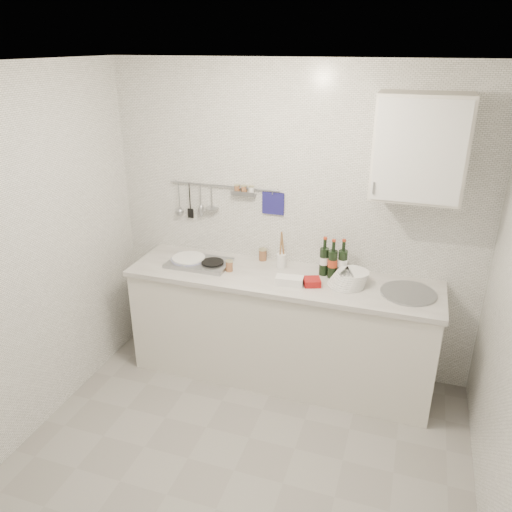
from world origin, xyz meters
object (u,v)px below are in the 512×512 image
at_px(wine_bottles, 333,258).
at_px(plate_stack_hob, 187,260).
at_px(utensil_crock, 281,259).
at_px(plate_stack_sink, 349,279).
at_px(wall_cabinet, 420,147).

bearing_deg(wine_bottles, plate_stack_hob, -174.03).
bearing_deg(utensil_crock, wine_bottles, -5.19).
bearing_deg(plate_stack_hob, plate_stack_sink, 0.51).
distance_m(wine_bottles, utensil_crock, 0.43).
distance_m(plate_stack_sink, wine_bottles, 0.21).
bearing_deg(plate_stack_hob, utensil_crock, 12.05).
bearing_deg(wine_bottles, plate_stack_sink, -37.11).
xyz_separation_m(plate_stack_hob, wine_bottles, (1.18, 0.12, 0.13)).
bearing_deg(wine_bottles, wall_cabinet, -0.21).
height_order(plate_stack_sink, utensil_crock, utensil_crock).
bearing_deg(plate_stack_sink, wine_bottles, 142.89).
xyz_separation_m(plate_stack_sink, utensil_crock, (-0.57, 0.15, 0.02)).
relative_size(wall_cabinet, plate_stack_sink, 2.33).
xyz_separation_m(wall_cabinet, plate_stack_hob, (-1.70, -0.12, -1.00)).
distance_m(wall_cabinet, utensil_crock, 1.35).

